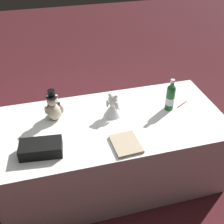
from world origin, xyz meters
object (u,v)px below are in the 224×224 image
at_px(teddy_bear_groom, 54,108).
at_px(champagne_bottle, 170,97).
at_px(gift_case_black, 41,148).
at_px(guestbook, 126,144).
at_px(signing_pen, 182,104).
at_px(teddy_bear_bride, 114,105).

distance_m(teddy_bear_groom, champagne_bottle, 1.03).
height_order(gift_case_black, guestbook, gift_case_black).
bearing_deg(teddy_bear_groom, guestbook, 136.11).
bearing_deg(signing_pen, champagne_bottle, 9.61).
distance_m(champagne_bottle, signing_pen, 0.19).
relative_size(teddy_bear_bride, signing_pen, 1.61).
bearing_deg(guestbook, teddy_bear_groom, -47.38).
bearing_deg(guestbook, teddy_bear_bride, -95.17).
height_order(teddy_bear_bride, signing_pen, teddy_bear_bride).
bearing_deg(signing_pen, teddy_bear_groom, -4.76).
xyz_separation_m(teddy_bear_bride, gift_case_black, (0.65, 0.33, -0.05)).
xyz_separation_m(teddy_bear_bride, champagne_bottle, (-0.51, 0.05, 0.04)).
height_order(teddy_bear_groom, signing_pen, teddy_bear_groom).
relative_size(teddy_bear_bride, guestbook, 0.87).
bearing_deg(guestbook, gift_case_black, -10.62).
height_order(teddy_bear_groom, guestbook, teddy_bear_groom).
height_order(teddy_bear_groom, teddy_bear_bride, teddy_bear_groom).
relative_size(teddy_bear_groom, guestbook, 1.17).
bearing_deg(teddy_bear_groom, teddy_bear_bride, 172.43).
relative_size(teddy_bear_groom, champagne_bottle, 0.97).
xyz_separation_m(teddy_bear_bride, guestbook, (0.01, 0.41, -0.08)).
bearing_deg(teddy_bear_bride, gift_case_black, 27.10).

